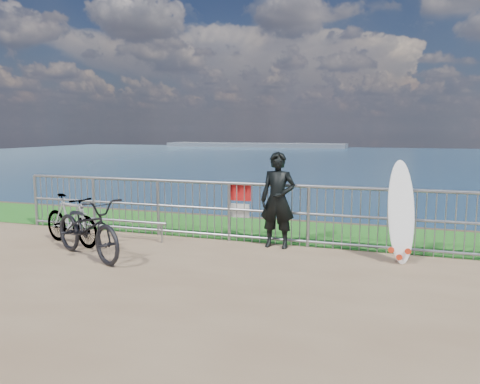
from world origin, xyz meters
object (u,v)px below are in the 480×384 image
(surfer, at_px, (278,200))
(bicycle_far, at_px, (71,220))
(surfboard, at_px, (401,216))
(bicycle_near, at_px, (87,228))

(surfer, bearing_deg, bicycle_far, -163.61)
(surfboard, xyz_separation_m, bicycle_near, (-4.86, -1.37, -0.25))
(surfboard, bearing_deg, bicycle_far, -172.73)
(surfer, height_order, bicycle_far, surfer)
(surfboard, relative_size, bicycle_far, 1.06)
(surfer, distance_m, bicycle_far, 3.78)
(surfboard, bearing_deg, surfer, 172.01)
(surfer, relative_size, bicycle_far, 1.11)
(bicycle_near, bearing_deg, bicycle_far, 77.76)
(surfboard, distance_m, bicycle_near, 5.05)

